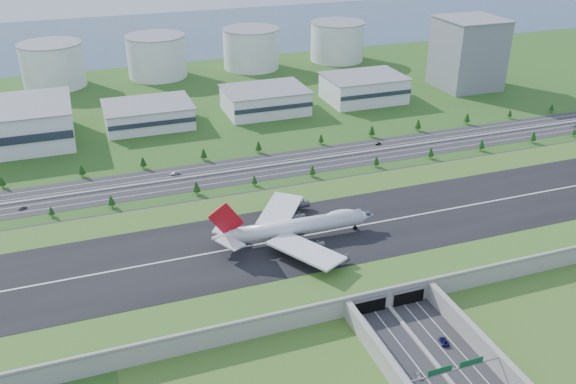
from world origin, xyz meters
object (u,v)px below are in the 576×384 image
object	(u,v)px
car_6	(576,125)
car_7	(174,173)
boeing_747	(296,226)
car_0	(419,375)
car_4	(23,208)
fuel_tank_a	(53,65)
car_2	(444,341)
office_tower	(468,54)
car_5	(378,144)

from	to	relation	value
car_6	car_7	size ratio (longest dim) A/B	0.87
boeing_747	car_0	world-z (taller)	boeing_747
car_6	car_4	bearing A→B (deg)	97.42
fuel_tank_a	car_0	distance (m)	412.99
car_2	car_6	bearing A→B (deg)	-130.88
car_2	car_0	bearing A→B (deg)	45.05
office_tower	car_2	xyz separation A→B (m)	(-191.10, -270.63, -26.62)
car_7	boeing_747	bearing A→B (deg)	13.08
car_2	car_7	size ratio (longest dim) A/B	0.93
car_0	car_2	bearing A→B (deg)	42.62
car_2	car_6	world-z (taller)	car_2
fuel_tank_a	car_2	distance (m)	406.94
car_4	car_6	bearing A→B (deg)	-111.49
car_6	office_tower	bearing A→B (deg)	17.03
boeing_747	car_4	size ratio (longest dim) A/B	18.03
boeing_747	car_0	size ratio (longest dim) A/B	19.18
fuel_tank_a	car_6	world-z (taller)	fuel_tank_a
car_0	car_2	xyz separation A→B (m)	(17.38, 11.66, 0.08)
car_2	office_tower	bearing A→B (deg)	-114.04
boeing_747	car_4	distance (m)	147.79
office_tower	car_0	size ratio (longest dim) A/B	13.77
car_5	car_7	bearing A→B (deg)	-105.27
car_5	car_6	distance (m)	145.53
office_tower	fuel_tank_a	distance (m)	340.18
car_0	car_5	bearing A→B (deg)	75.47
car_7	car_2	bearing A→B (deg)	14.22
car_5	car_6	bearing A→B (deg)	67.61
office_tower	car_5	world-z (taller)	office_tower
car_5	car_6	size ratio (longest dim) A/B	0.81
car_2	car_5	distance (m)	190.86
car_2	car_4	bearing A→B (deg)	-36.40
car_0	boeing_747	bearing A→B (deg)	107.35
car_0	car_7	xyz separation A→B (m)	(-49.59, 189.48, 0.17)
car_4	car_7	world-z (taller)	car_7
car_6	car_7	xyz separation A→B (m)	(-276.51, 14.55, 0.14)
fuel_tank_a	car_6	xyz separation A→B (m)	(338.44, -222.36, -16.67)
fuel_tank_a	boeing_747	bearing A→B (deg)	-72.43
car_0	car_5	world-z (taller)	same
car_4	fuel_tank_a	bearing A→B (deg)	-26.61
car_6	car_2	bearing A→B (deg)	135.21
car_4	car_0	bearing A→B (deg)	-164.67
car_6	car_0	bearing A→B (deg)	134.91
fuel_tank_a	boeing_747	size ratio (longest dim) A/B	0.65
boeing_747	car_4	world-z (taller)	boeing_747
car_2	fuel_tank_a	bearing A→B (deg)	-60.33
car_4	car_6	xyz separation A→B (m)	(357.89, 0.85, -0.01)
boeing_747	car_5	size ratio (longest dim) A/B	18.53
car_2	car_6	distance (m)	265.64
car_2	car_5	bearing A→B (deg)	-98.69
boeing_747	car_2	distance (m)	81.61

